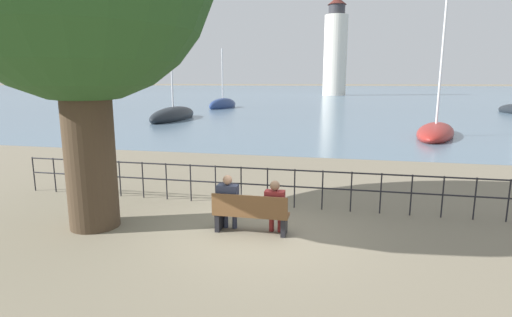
{
  "coord_description": "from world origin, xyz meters",
  "views": [
    {
      "loc": [
        1.9,
        -8.21,
        3.3
      ],
      "look_at": [
        0.0,
        0.5,
        1.58
      ],
      "focal_mm": 28.0,
      "sensor_mm": 36.0,
      "label": 1
    }
  ],
  "objects_px": {
    "seated_person_left": "(228,200)",
    "seated_person_right": "(275,205)",
    "park_bench": "(251,214)",
    "harbor_lighthouse": "(335,50)",
    "sailboat_2": "(223,105)",
    "sailboat_1": "(436,132)",
    "sailboat_3": "(173,116)"
  },
  "relations": [
    {
      "from": "seated_person_left",
      "to": "harbor_lighthouse",
      "type": "bearing_deg",
      "value": 89.99
    },
    {
      "from": "harbor_lighthouse",
      "to": "seated_person_left",
      "type": "bearing_deg",
      "value": -90.01
    },
    {
      "from": "park_bench",
      "to": "harbor_lighthouse",
      "type": "relative_size",
      "value": 0.07
    },
    {
      "from": "seated_person_right",
      "to": "sailboat_3",
      "type": "relative_size",
      "value": 0.13
    },
    {
      "from": "sailboat_2",
      "to": "harbor_lighthouse",
      "type": "distance_m",
      "value": 53.77
    },
    {
      "from": "park_bench",
      "to": "sailboat_2",
      "type": "distance_m",
      "value": 42.36
    },
    {
      "from": "seated_person_left",
      "to": "seated_person_right",
      "type": "distance_m",
      "value": 1.06
    },
    {
      "from": "sailboat_2",
      "to": "sailboat_3",
      "type": "distance_m",
      "value": 15.71
    },
    {
      "from": "park_bench",
      "to": "sailboat_3",
      "type": "relative_size",
      "value": 0.18
    },
    {
      "from": "seated_person_left",
      "to": "harbor_lighthouse",
      "type": "xyz_separation_m",
      "value": [
        0.01,
        91.57,
        9.84
      ]
    },
    {
      "from": "seated_person_left",
      "to": "sailboat_3",
      "type": "distance_m",
      "value": 27.4
    },
    {
      "from": "sailboat_2",
      "to": "harbor_lighthouse",
      "type": "bearing_deg",
      "value": 86.52
    },
    {
      "from": "sailboat_3",
      "to": "harbor_lighthouse",
      "type": "bearing_deg",
      "value": 77.41
    },
    {
      "from": "sailboat_1",
      "to": "sailboat_2",
      "type": "relative_size",
      "value": 1.3
    },
    {
      "from": "park_bench",
      "to": "sailboat_2",
      "type": "bearing_deg",
      "value": 107.81
    },
    {
      "from": "sailboat_1",
      "to": "seated_person_left",
      "type": "bearing_deg",
      "value": -98.85
    },
    {
      "from": "sailboat_1",
      "to": "sailboat_3",
      "type": "distance_m",
      "value": 21.27
    },
    {
      "from": "park_bench",
      "to": "sailboat_2",
      "type": "xyz_separation_m",
      "value": [
        -12.95,
        40.33,
        -0.05
      ]
    },
    {
      "from": "seated_person_left",
      "to": "seated_person_right",
      "type": "height_order",
      "value": "seated_person_left"
    },
    {
      "from": "park_bench",
      "to": "sailboat_1",
      "type": "distance_m",
      "value": 19.29
    },
    {
      "from": "seated_person_left",
      "to": "sailboat_3",
      "type": "height_order",
      "value": "sailboat_3"
    },
    {
      "from": "harbor_lighthouse",
      "to": "sailboat_1",
      "type": "bearing_deg",
      "value": -83.84
    },
    {
      "from": "sailboat_2",
      "to": "sailboat_3",
      "type": "xyz_separation_m",
      "value": [
        0.26,
        -15.71,
        -0.03
      ]
    },
    {
      "from": "park_bench",
      "to": "seated_person_right",
      "type": "height_order",
      "value": "seated_person_right"
    },
    {
      "from": "park_bench",
      "to": "harbor_lighthouse",
      "type": "height_order",
      "value": "harbor_lighthouse"
    },
    {
      "from": "harbor_lighthouse",
      "to": "seated_person_right",
      "type": "bearing_deg",
      "value": -89.35
    },
    {
      "from": "park_bench",
      "to": "seated_person_right",
      "type": "xyz_separation_m",
      "value": [
        0.53,
        0.08,
        0.24
      ]
    },
    {
      "from": "seated_person_left",
      "to": "sailboat_3",
      "type": "xyz_separation_m",
      "value": [
        -12.16,
        24.55,
        -0.36
      ]
    },
    {
      "from": "sailboat_3",
      "to": "harbor_lighthouse",
      "type": "xyz_separation_m",
      "value": [
        12.17,
        67.02,
        10.2
      ]
    },
    {
      "from": "park_bench",
      "to": "harbor_lighthouse",
      "type": "bearing_deg",
      "value": 90.32
    },
    {
      "from": "park_bench",
      "to": "seated_person_left",
      "type": "distance_m",
      "value": 0.6
    },
    {
      "from": "seated_person_left",
      "to": "harbor_lighthouse",
      "type": "height_order",
      "value": "harbor_lighthouse"
    }
  ]
}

